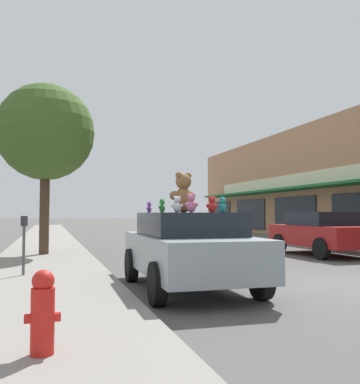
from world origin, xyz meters
TOP-DOWN VIEW (x-y plane):
  - ground_plane at (0.00, 0.00)m, footprint 260.00×260.00m
  - sidewalk_near at (-5.98, 0.00)m, footprint 2.86×90.00m
  - plush_art_car at (-3.33, 0.38)m, footprint 2.07×4.11m
  - teddy_bear_giant at (-3.42, 0.43)m, footprint 0.60×0.41m
  - teddy_bear_purple at (-3.88, 1.37)m, footprint 0.15×0.16m
  - teddy_bear_teal at (-2.89, -0.27)m, footprint 0.20×0.18m
  - teddy_bear_red at (-2.93, 0.14)m, footprint 0.24×0.15m
  - teddy_bear_orange at (-3.44, 0.81)m, footprint 0.17×0.14m
  - teddy_bear_pink at (-3.47, -0.22)m, footprint 0.25×0.22m
  - teddy_bear_white at (-3.65, 0.06)m, footprint 0.23×0.17m
  - teddy_bear_green at (-3.76, 0.75)m, footprint 0.18×0.18m
  - parked_car_far_center at (3.22, 5.37)m, footprint 2.09×4.09m
  - street_tree at (-6.04, 7.25)m, footprint 3.19×3.19m
  - fire_hydrant at (-5.94, -3.17)m, footprint 0.33×0.22m
  - parking_meter at (-6.41, 2.39)m, footprint 0.14×0.10m

SIDE VIEW (x-z plane):
  - ground_plane at x=0.00m, z-range 0.00..0.00m
  - sidewalk_near at x=-5.98m, z-range 0.00..0.13m
  - fire_hydrant at x=-5.94m, z-range 0.13..0.92m
  - plush_art_car at x=-3.33m, z-range 0.06..1.53m
  - parked_car_far_center at x=3.22m, z-range 0.05..1.56m
  - parking_meter at x=-6.41m, z-range 0.31..1.58m
  - teddy_bear_orange at x=-3.44m, z-range 1.47..1.69m
  - teddy_bear_purple at x=-3.88m, z-range 1.46..1.69m
  - teddy_bear_green at x=-3.76m, z-range 1.46..1.74m
  - teddy_bear_teal at x=-2.89m, z-range 1.46..1.75m
  - teddy_bear_white at x=-3.65m, z-range 1.46..1.77m
  - teddy_bear_red at x=-2.93m, z-range 1.46..1.78m
  - teddy_bear_pink at x=-3.47m, z-range 1.46..1.81m
  - teddy_bear_giant at x=-3.42m, z-range 1.45..2.24m
  - street_tree at x=-6.04m, z-range 1.32..6.93m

